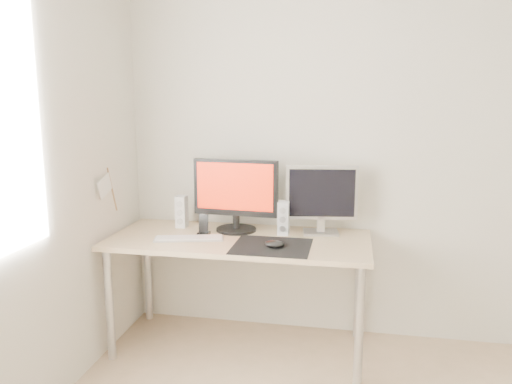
{
  "coord_description": "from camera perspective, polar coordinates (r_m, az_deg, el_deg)",
  "views": [
    {
      "loc": [
        -0.26,
        -1.52,
        1.58
      ],
      "look_at": [
        -0.84,
        1.44,
        1.01
      ],
      "focal_mm": 35.0,
      "sensor_mm": 36.0,
      "label": 1
    }
  ],
  "objects": [
    {
      "name": "second_monitor",
      "position": [
        3.16,
        7.5,
        -0.5
      ],
      "size": [
        0.45,
        0.19,
        0.43
      ],
      "color": "#BCBCBF",
      "rests_on": "desk"
    },
    {
      "name": "wall_back",
      "position": [
        3.3,
        15.52,
        4.57
      ],
      "size": [
        3.5,
        0.0,
        3.5
      ],
      "primitive_type": "plane",
      "rotation": [
        1.57,
        0.0,
        0.0
      ],
      "color": "silver",
      "rests_on": "ground"
    },
    {
      "name": "speaker_left",
      "position": [
        3.35,
        -8.5,
        -2.23
      ],
      "size": [
        0.07,
        0.08,
        0.21
      ],
      "color": "white",
      "rests_on": "desk"
    },
    {
      "name": "mousepad",
      "position": [
        2.92,
        1.82,
        -6.22
      ],
      "size": [
        0.45,
        0.4,
        0.0
      ],
      "primitive_type": "cube",
      "color": "black",
      "rests_on": "desk"
    },
    {
      "name": "mouse",
      "position": [
        2.88,
        2.12,
        -5.97
      ],
      "size": [
        0.12,
        0.07,
        0.04
      ],
      "primitive_type": "ellipsoid",
      "color": "black",
      "rests_on": "mousepad"
    },
    {
      "name": "pennant",
      "position": [
        3.16,
        -16.64,
        0.57
      ],
      "size": [
        0.01,
        0.23,
        0.29
      ],
      "color": "#A57F54",
      "rests_on": "wall_left"
    },
    {
      "name": "main_monitor",
      "position": [
        3.19,
        -2.34,
        -0.06
      ],
      "size": [
        0.55,
        0.28,
        0.47
      ],
      "color": "black",
      "rests_on": "desk"
    },
    {
      "name": "speaker_right",
      "position": [
        3.14,
        3.16,
        -3.0
      ],
      "size": [
        0.07,
        0.08,
        0.21
      ],
      "color": "white",
      "rests_on": "desk"
    },
    {
      "name": "keyboard",
      "position": [
        3.08,
        -7.66,
        -5.27
      ],
      "size": [
        0.44,
        0.22,
        0.02
      ],
      "color": "silver",
      "rests_on": "desk"
    },
    {
      "name": "phone_dock",
      "position": [
        3.17,
        -6.0,
        -4.15
      ],
      "size": [
        0.07,
        0.06,
        0.13
      ],
      "color": "black",
      "rests_on": "desk"
    },
    {
      "name": "desk",
      "position": [
        3.12,
        -1.93,
        -6.62
      ],
      "size": [
        1.6,
        0.7,
        0.73
      ],
      "color": "#D1B587",
      "rests_on": "ground"
    }
  ]
}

